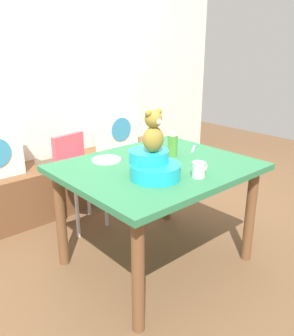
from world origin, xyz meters
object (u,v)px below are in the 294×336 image
(book_stack, at_px, (48,160))
(dining_table, at_px, (157,179))
(teddy_bear, at_px, (153,132))
(coffee_mug, at_px, (199,170))
(ketchup_bottle, at_px, (173,144))
(dinner_plate_near, at_px, (107,160))
(dinner_plate_far, at_px, (148,149))
(infant_seat_teal, at_px, (153,166))
(pillow_floral_right, at_px, (117,128))
(highchair, at_px, (80,168))

(book_stack, distance_m, dining_table, 1.28)
(teddy_bear, xyz_separation_m, coffee_mug, (0.21, -0.17, -0.23))
(book_stack, height_order, teddy_bear, teddy_bear)
(book_stack, distance_m, coffee_mug, 1.63)
(teddy_bear, distance_m, ketchup_bottle, 0.49)
(dinner_plate_near, bearing_deg, teddy_bear, -87.00)
(ketchup_bottle, height_order, dinner_plate_far, ketchup_bottle)
(infant_seat_teal, xyz_separation_m, ketchup_bottle, (0.39, 0.23, 0.02))
(dining_table, distance_m, coffee_mug, 0.36)
(infant_seat_teal, distance_m, dinner_plate_near, 0.45)
(infant_seat_teal, bearing_deg, pillow_floral_right, 61.12)
(dining_table, relative_size, dinner_plate_far, 6.06)
(dining_table, distance_m, ketchup_bottle, 0.30)
(book_stack, relative_size, dining_table, 0.17)
(pillow_floral_right, bearing_deg, dining_table, -115.53)
(pillow_floral_right, distance_m, highchair, 0.83)
(dinner_plate_far, bearing_deg, highchair, 119.68)
(coffee_mug, distance_m, dinner_plate_near, 0.66)
(coffee_mug, height_order, dinner_plate_near, coffee_mug)
(infant_seat_teal, bearing_deg, teddy_bear, -90.00)
(dining_table, relative_size, ketchup_bottle, 6.55)
(highchair, xyz_separation_m, dinner_plate_far, (0.29, -0.52, 0.22))
(coffee_mug, bearing_deg, book_stack, 97.43)
(infant_seat_teal, distance_m, dinner_plate_far, 0.59)
(pillow_floral_right, distance_m, dining_table, 1.37)
(highchair, xyz_separation_m, infant_seat_teal, (-0.07, -0.97, 0.29))
(highchair, relative_size, coffee_mug, 6.58)
(infant_seat_teal, bearing_deg, book_stack, 89.92)
(dining_table, xyz_separation_m, infant_seat_teal, (-0.18, -0.16, 0.17))
(highchair, xyz_separation_m, coffee_mug, (0.14, -1.15, 0.27))
(teddy_bear, height_order, ketchup_bottle, teddy_bear)
(ketchup_bottle, xyz_separation_m, dinner_plate_far, (-0.03, 0.23, -0.08))
(teddy_bear, bearing_deg, dinner_plate_far, 51.56)
(pillow_floral_right, distance_m, teddy_bear, 1.62)
(dining_table, height_order, coffee_mug, coffee_mug)
(dining_table, bearing_deg, highchair, 97.58)
(dining_table, distance_m, infant_seat_teal, 0.29)
(pillow_floral_right, relative_size, teddy_bear, 1.76)
(dinner_plate_far, bearing_deg, ketchup_bottle, -82.28)
(infant_seat_teal, height_order, dinner_plate_far, infant_seat_teal)
(dining_table, height_order, highchair, highchair)
(pillow_floral_right, distance_m, infant_seat_teal, 1.59)
(dining_table, bearing_deg, pillow_floral_right, 64.47)
(pillow_floral_right, relative_size, infant_seat_teal, 1.33)
(infant_seat_teal, xyz_separation_m, teddy_bear, (-0.00, -0.00, 0.21))
(book_stack, bearing_deg, pillow_floral_right, -1.57)
(highchair, distance_m, dinner_plate_near, 0.58)
(infant_seat_teal, relative_size, dinner_plate_near, 1.65)
(highchair, xyz_separation_m, dinner_plate_near, (-0.09, -0.53, 0.22))
(ketchup_bottle, bearing_deg, dining_table, -161.43)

